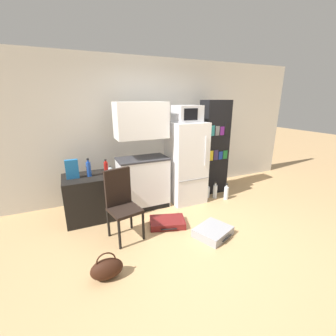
{
  "coord_description": "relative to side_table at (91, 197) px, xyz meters",
  "views": [
    {
      "loc": [
        -1.69,
        -2.33,
        1.93
      ],
      "look_at": [
        -0.26,
        0.85,
        0.85
      ],
      "focal_mm": 24.0,
      "sensor_mm": 36.0,
      "label": 1
    }
  ],
  "objects": [
    {
      "name": "ground_plane",
      "position": [
        1.46,
        -1.29,
        -0.37
      ],
      "size": [
        24.0,
        24.0,
        0.0
      ],
      "primitive_type": "plane",
      "color": "tan"
    },
    {
      "name": "wall_back",
      "position": [
        1.66,
        0.71,
        0.97
      ],
      "size": [
        6.4,
        0.1,
        2.68
      ],
      "color": "beige",
      "rests_on": "ground_plane"
    },
    {
      "name": "side_table",
      "position": [
        0.0,
        0.0,
        0.0
      ],
      "size": [
        0.81,
        0.61,
        0.74
      ],
      "color": "black",
      "rests_on": "ground_plane"
    },
    {
      "name": "kitchen_hutch",
      "position": [
        0.93,
        0.06,
        0.49
      ],
      "size": [
        0.89,
        0.51,
        1.88
      ],
      "color": "white",
      "rests_on": "ground_plane"
    },
    {
      "name": "refrigerator",
      "position": [
        1.77,
        -0.01,
        0.39
      ],
      "size": [
        0.64,
        0.66,
        1.53
      ],
      "color": "white",
      "rests_on": "ground_plane"
    },
    {
      "name": "microwave",
      "position": [
        1.77,
        -0.01,
        1.3
      ],
      "size": [
        0.46,
        0.42,
        0.29
      ],
      "color": "#B7B7BC",
      "rests_on": "refrigerator"
    },
    {
      "name": "bookshelf",
      "position": [
        2.5,
        0.14,
        0.58
      ],
      "size": [
        0.55,
        0.34,
        1.91
      ],
      "color": "black",
      "rests_on": "ground_plane"
    },
    {
      "name": "bottle_ketchup_red",
      "position": [
        0.3,
        0.11,
        0.46
      ],
      "size": [
        0.07,
        0.07,
        0.22
      ],
      "color": "#AD1914",
      "rests_on": "side_table"
    },
    {
      "name": "bottle_blue_soda",
      "position": [
        0.02,
        -0.01,
        0.49
      ],
      "size": [
        0.07,
        0.07,
        0.29
      ],
      "color": "#1E47A3",
      "rests_on": "side_table"
    },
    {
      "name": "bottle_clear_short",
      "position": [
        0.34,
        -0.05,
        0.43
      ],
      "size": [
        0.06,
        0.06,
        0.14
      ],
      "color": "silver",
      "rests_on": "side_table"
    },
    {
      "name": "cereal_box",
      "position": [
        -0.23,
        -0.01,
        0.52
      ],
      "size": [
        0.19,
        0.07,
        0.3
      ],
      "color": "#1E66A8",
      "rests_on": "side_table"
    },
    {
      "name": "chair",
      "position": [
        0.35,
        -0.72,
        0.2
      ],
      "size": [
        0.48,
        0.48,
        1.0
      ],
      "rotation": [
        0.0,
        0.0,
        0.22
      ],
      "color": "black",
      "rests_on": "ground_plane"
    },
    {
      "name": "suitcase_large_flat",
      "position": [
        1.55,
        -1.29,
        -0.31
      ],
      "size": [
        0.62,
        0.58,
        0.12
      ],
      "rotation": [
        0.0,
        0.0,
        0.39
      ],
      "color": "#99999E",
      "rests_on": "ground_plane"
    },
    {
      "name": "suitcase_small_flat",
      "position": [
        1.05,
        -0.76,
        -0.32
      ],
      "size": [
        0.63,
        0.51,
        0.1
      ],
      "rotation": [
        0.0,
        0.0,
        -0.31
      ],
      "color": "maroon",
      "rests_on": "ground_plane"
    },
    {
      "name": "handbag",
      "position": [
        -0.01,
        -1.49,
        -0.24
      ],
      "size": [
        0.36,
        0.2,
        0.33
      ],
      "color": "#33190F",
      "rests_on": "ground_plane"
    },
    {
      "name": "water_bottle_front",
      "position": [
        2.23,
        -0.12,
        -0.25
      ],
      "size": [
        0.1,
        0.1,
        0.28
      ],
      "color": "silver",
      "rests_on": "ground_plane"
    },
    {
      "name": "water_bottle_middle",
      "position": [
        2.35,
        -0.21,
        -0.22
      ],
      "size": [
        0.08,
        0.08,
        0.34
      ],
      "color": "silver",
      "rests_on": "ground_plane"
    },
    {
      "name": "water_bottle_back",
      "position": [
        2.52,
        -0.35,
        -0.23
      ],
      "size": [
        0.09,
        0.09,
        0.33
      ],
      "color": "silver",
      "rests_on": "ground_plane"
    }
  ]
}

